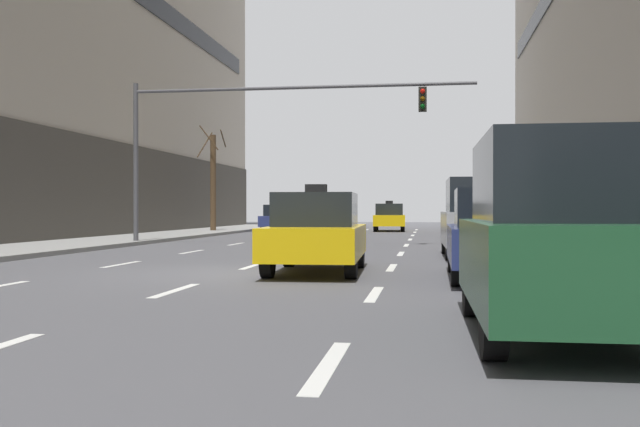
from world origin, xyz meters
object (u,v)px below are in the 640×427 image
(car_driving_3, at_px, (336,214))
(street_tree_0, at_px, (213,181))
(pedestrian_0, at_px, (545,215))
(car_parked_1, at_px, (500,235))
(taxi_driving_0, at_px, (389,218))
(car_driving_1, at_px, (279,218))
(car_parked_2, at_px, (478,218))
(car_parked_0, at_px, (557,237))
(traffic_signal_0, at_px, (247,122))
(taxi_driving_2, at_px, (317,233))
(taxi_driving_4, at_px, (303,220))

(car_driving_3, xyz_separation_m, street_tree_0, (-6.38, -3.80, 1.86))
(street_tree_0, xyz_separation_m, pedestrian_0, (15.85, -11.96, -1.79))
(car_parked_1, bearing_deg, taxi_driving_0, 97.12)
(taxi_driving_0, height_order, car_driving_1, taxi_driving_0)
(car_driving_3, relative_size, pedestrian_0, 2.57)
(car_parked_2, bearing_deg, car_parked_0, -90.00)
(street_tree_0, bearing_deg, traffic_signal_0, -67.86)
(traffic_signal_0, distance_m, pedestrian_0, 11.08)
(taxi_driving_2, relative_size, car_parked_1, 0.99)
(pedestrian_0, bearing_deg, car_driving_3, 121.00)
(car_driving_1, height_order, car_parked_1, car_parked_1)
(taxi_driving_2, height_order, car_parked_0, car_parked_0)
(taxi_driving_0, bearing_deg, pedestrian_0, -68.94)
(traffic_signal_0, height_order, pedestrian_0, traffic_signal_0)
(taxi_driving_4, bearing_deg, taxi_driving_2, -79.01)
(car_driving_1, bearing_deg, street_tree_0, -138.05)
(car_parked_2, bearing_deg, taxi_driving_4, 120.01)
(car_driving_1, distance_m, car_driving_3, 3.40)
(street_tree_0, bearing_deg, car_parked_0, -66.77)
(car_parked_0, bearing_deg, pedestrian_0, 81.63)
(taxi_driving_2, height_order, street_tree_0, street_tree_0)
(car_driving_3, xyz_separation_m, car_parked_1, (6.73, -28.45, -0.20))
(taxi_driving_0, height_order, car_driving_3, car_driving_3)
(taxi_driving_2, bearing_deg, street_tree_0, 111.97)
(car_driving_1, height_order, street_tree_0, street_tree_0)
(car_parked_0, height_order, car_parked_1, car_parked_0)
(car_parked_0, bearing_deg, car_driving_1, 106.65)
(car_driving_3, bearing_deg, street_tree_0, -149.19)
(taxi_driving_2, relative_size, pedestrian_0, 2.68)
(taxi_driving_0, relative_size, taxi_driving_4, 1.01)
(car_driving_3, bearing_deg, pedestrian_0, -59.00)
(taxi_driving_2, distance_m, car_driving_3, 27.70)
(taxi_driving_4, distance_m, car_parked_0, 25.00)
(taxi_driving_0, distance_m, car_parked_2, 23.38)
(taxi_driving_2, bearing_deg, taxi_driving_4, 100.99)
(taxi_driving_0, distance_m, car_parked_1, 29.52)
(car_driving_1, bearing_deg, pedestrian_0, -49.29)
(car_parked_1, bearing_deg, street_tree_0, 118.01)
(taxi_driving_2, relative_size, street_tree_0, 0.76)
(car_parked_0, relative_size, traffic_signal_0, 0.34)
(car_parked_1, bearing_deg, traffic_signal_0, 124.03)
(car_parked_2, bearing_deg, taxi_driving_2, -123.94)
(car_parked_0, height_order, traffic_signal_0, traffic_signal_0)
(traffic_signal_0, bearing_deg, car_driving_3, 86.54)
(car_parked_0, relative_size, car_parked_1, 0.94)
(taxi_driving_2, xyz_separation_m, car_driving_3, (-3.19, 27.52, 0.22))
(pedestrian_0, bearing_deg, car_parked_2, -112.87)
(traffic_signal_0, bearing_deg, taxi_driving_4, 82.48)
(taxi_driving_2, relative_size, traffic_signal_0, 0.35)
(taxi_driving_2, distance_m, car_parked_2, 6.36)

